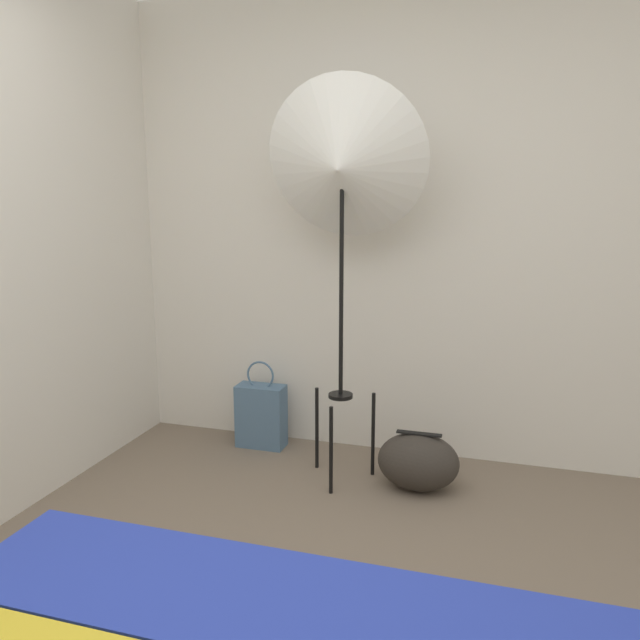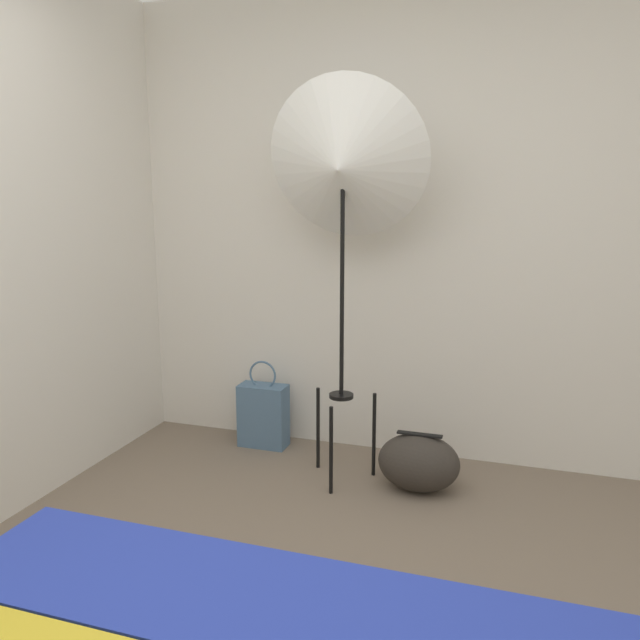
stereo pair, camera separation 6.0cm
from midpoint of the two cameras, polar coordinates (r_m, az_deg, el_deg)
The scene contains 5 objects.
wall_back at distance 3.55m, azimuth 7.07°, elevation 8.25°, with size 8.00×0.05×2.60m.
wall_side_left at distance 3.22m, azimuth -25.60°, elevation 6.95°, with size 0.05×8.00×2.60m.
photo_umbrella at distance 3.11m, azimuth 2.68°, elevation 13.86°, with size 0.82×0.46×2.06m.
tote_bag at distance 3.79m, azimuth -4.74°, elevation -8.62°, with size 0.29×0.14×0.53m.
duffel_bag at distance 3.30m, azimuth 9.54°, elevation -12.73°, with size 0.42×0.30×0.30m.
Camera 2 is at (0.70, -1.33, 1.48)m, focal length 35.00 mm.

